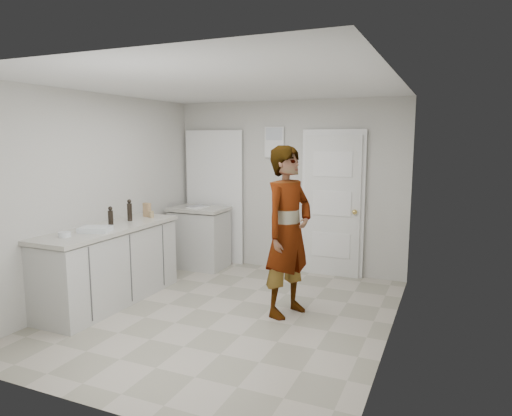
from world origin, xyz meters
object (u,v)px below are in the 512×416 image
at_px(egg_bowl, 65,234).
at_px(oil_cruet_a, 111,217).
at_px(cake_mix_box, 147,210).
at_px(spice_jar, 152,214).
at_px(baking_dish, 95,229).
at_px(oil_cruet_b, 130,211).
at_px(person, 288,232).

bearing_deg(egg_bowl, oil_cruet_a, 86.51).
distance_m(cake_mix_box, spice_jar, 0.13).
relative_size(baking_dish, egg_bowl, 2.94).
distance_m(oil_cruet_b, egg_bowl, 1.05).
xyz_separation_m(cake_mix_box, egg_bowl, (-0.03, -1.38, -0.07)).
distance_m(oil_cruet_b, baking_dish, 0.72).
distance_m(person, oil_cruet_b, 2.08).
distance_m(baking_dish, egg_bowl, 0.35).
bearing_deg(cake_mix_box, oil_cruet_b, -77.96).
bearing_deg(cake_mix_box, oil_cruet_a, -75.37).
bearing_deg(egg_bowl, spice_jar, 84.13).
xyz_separation_m(person, spice_jar, (-1.96, 0.20, 0.03)).
bearing_deg(person, spice_jar, 103.81).
relative_size(oil_cruet_a, baking_dish, 0.61).
bearing_deg(egg_bowl, cake_mix_box, 88.84).
bearing_deg(oil_cruet_a, egg_bowl, -93.49).
relative_size(spice_jar, oil_cruet_b, 0.32).
height_order(oil_cruet_a, oil_cruet_b, oil_cruet_b).
xyz_separation_m(oil_cruet_a, egg_bowl, (-0.04, -0.67, -0.09)).
distance_m(person, spice_jar, 1.97).
distance_m(spice_jar, egg_bowl, 1.34).
bearing_deg(oil_cruet_a, baking_dish, -78.06).
xyz_separation_m(cake_mix_box, oil_cruet_b, (-0.01, -0.34, 0.04)).
xyz_separation_m(spice_jar, oil_cruet_b, (-0.12, -0.29, 0.09)).
distance_m(person, oil_cruet_a, 2.11).
bearing_deg(baking_dish, oil_cruet_a, 101.94).
relative_size(person, oil_cruet_a, 7.93).
relative_size(cake_mix_box, baking_dish, 0.47).
distance_m(cake_mix_box, baking_dish, 1.05).
distance_m(oil_cruet_a, baking_dish, 0.35).
height_order(person, baking_dish, person).
bearing_deg(person, oil_cruet_a, 122.39).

